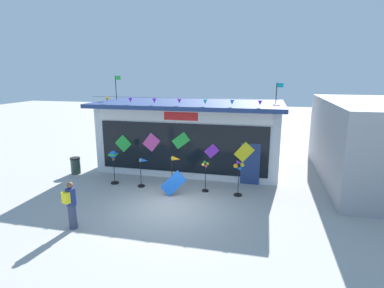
% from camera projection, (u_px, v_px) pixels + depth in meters
% --- Properties ---
extents(ground_plane, '(80.00, 80.00, 0.00)m').
position_uv_depth(ground_plane, '(170.00, 207.00, 12.29)').
color(ground_plane, '#ADAAA5').
extents(kite_shop_building, '(9.81, 5.06, 5.07)m').
position_uv_depth(kite_shop_building, '(191.00, 134.00, 17.20)').
color(kite_shop_building, silver).
rests_on(kite_shop_building, ground_plane).
extents(wind_spinner_far_left, '(0.39, 0.39, 1.63)m').
position_uv_depth(wind_spinner_far_left, '(113.00, 159.00, 14.68)').
color(wind_spinner_far_left, black).
rests_on(wind_spinner_far_left, ground_plane).
extents(wind_spinner_left, '(0.58, 0.34, 1.38)m').
position_uv_depth(wind_spinner_left, '(143.00, 169.00, 14.32)').
color(wind_spinner_left, black).
rests_on(wind_spinner_left, ground_plane).
extents(wind_spinner_center_left, '(0.62, 0.35, 1.56)m').
position_uv_depth(wind_spinner_center_left, '(175.00, 167.00, 14.00)').
color(wind_spinner_center_left, black).
rests_on(wind_spinner_center_left, ground_plane).
extents(wind_spinner_center_right, '(0.31, 0.30, 1.45)m').
position_uv_depth(wind_spinner_center_right, '(205.00, 174.00, 13.75)').
color(wind_spinner_center_right, black).
rests_on(wind_spinner_center_right, ground_plane).
extents(wind_spinner_right, '(0.44, 0.35, 1.61)m').
position_uv_depth(wind_spinner_right, '(239.00, 172.00, 13.21)').
color(wind_spinner_right, black).
rests_on(wind_spinner_right, ground_plane).
extents(person_near_camera, '(0.37, 0.48, 1.68)m').
position_uv_depth(person_near_camera, '(71.00, 204.00, 10.45)').
color(person_near_camera, '#333D56').
rests_on(person_near_camera, ground_plane).
extents(trash_bin, '(0.52, 0.52, 0.88)m').
position_uv_depth(trash_bin, '(76.00, 166.00, 16.32)').
color(trash_bin, '#2D4238').
rests_on(trash_bin, ground_plane).
extents(display_kite_on_ground, '(1.14, 0.27, 1.14)m').
position_uv_depth(display_kite_on_ground, '(173.00, 183.00, 13.33)').
color(display_kite_on_ground, blue).
rests_on(display_kite_on_ground, ground_plane).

